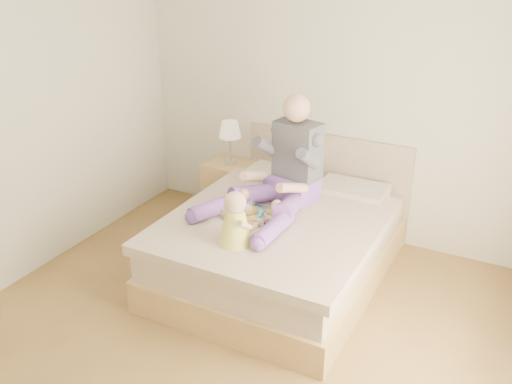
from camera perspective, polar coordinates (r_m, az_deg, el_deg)
The scene contains 7 objects.
room at distance 3.64m, azimuth -2.96°, elevation 3.91°, with size 4.02×4.22×2.71m.
bed at distance 5.04m, azimuth 2.77°, elevation -4.86°, with size 1.70×2.18×1.00m.
nightstand at distance 6.10m, azimuth -2.55°, elevation 0.35°, with size 0.51×0.46×0.59m.
lamp at distance 5.83m, azimuth -2.62°, elevation 6.01°, with size 0.22×0.22×0.46m.
adult at distance 4.91m, azimuth 2.71°, elevation 1.85°, with size 0.85×1.25×0.98m.
tray at distance 4.78m, azimuth 0.07°, elevation -2.17°, with size 0.46×0.36×0.13m.
baby at distance 4.33m, azimuth -1.98°, elevation -3.07°, with size 0.32×0.38×0.43m.
Camera 1 is at (1.83, -2.91, 2.78)m, focal length 40.00 mm.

